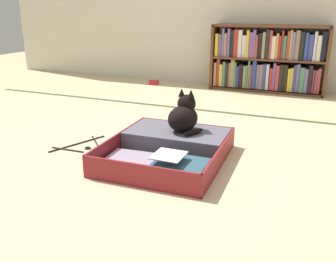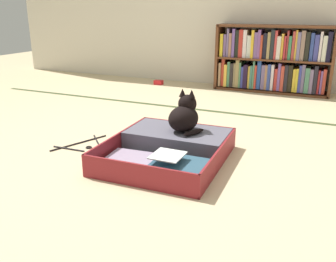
# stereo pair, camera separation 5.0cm
# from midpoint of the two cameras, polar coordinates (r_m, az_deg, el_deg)

# --- Properties ---
(ground_plane) EXTENTS (10.00, 10.00, 0.00)m
(ground_plane) POSITION_cam_midpoint_polar(r_m,az_deg,el_deg) (2.20, -2.68, -4.61)
(ground_plane) COLOR #CAB58B
(tatami_border) EXTENTS (4.80, 0.05, 0.00)m
(tatami_border) POSITION_cam_midpoint_polar(r_m,az_deg,el_deg) (3.26, 6.32, 3.13)
(tatami_border) COLOR #3C4B29
(tatami_border) RESTS_ON ground_plane
(bookshelf) EXTENTS (1.21, 0.27, 0.70)m
(bookshelf) POSITION_cam_midpoint_polar(r_m,az_deg,el_deg) (4.14, 14.93, 10.68)
(bookshelf) COLOR brown
(bookshelf) RESTS_ON ground_plane
(open_suitcase) EXTENTS (0.68, 0.79, 0.13)m
(open_suitcase) POSITION_cam_midpoint_polar(r_m,az_deg,el_deg) (2.24, -0.05, -2.68)
(open_suitcase) COLOR maroon
(open_suitcase) RESTS_ON ground_plane
(black_cat) EXTENTS (0.24, 0.25, 0.26)m
(black_cat) POSITION_cam_midpoint_polar(r_m,az_deg,el_deg) (2.30, 1.91, 2.37)
(black_cat) COLOR black
(black_cat) RESTS_ON open_suitcase
(clothes_hanger) EXTENTS (0.28, 0.40, 0.01)m
(clothes_hanger) POSITION_cam_midpoint_polar(r_m,az_deg,el_deg) (2.50, -14.00, -2.15)
(clothes_hanger) COLOR black
(clothes_hanger) RESTS_ON ground_plane
(small_red_pouch) EXTENTS (0.10, 0.07, 0.05)m
(small_red_pouch) POSITION_cam_midpoint_polar(r_m,az_deg,el_deg) (4.41, -2.56, 7.59)
(small_red_pouch) COLOR red
(small_red_pouch) RESTS_ON ground_plane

